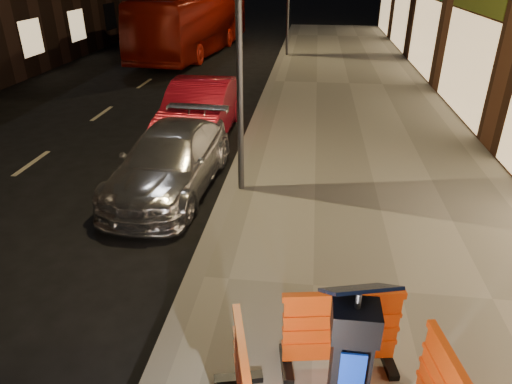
# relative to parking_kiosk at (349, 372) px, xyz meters

# --- Properties ---
(ground_plane) EXTENTS (120.00, 120.00, 0.00)m
(ground_plane) POSITION_rel_parking_kiosk_xyz_m (-2.05, 2.37, -1.09)
(ground_plane) COLOR black
(ground_plane) RESTS_ON ground
(sidewalk) EXTENTS (6.00, 60.00, 0.15)m
(sidewalk) POSITION_rel_parking_kiosk_xyz_m (0.95, 2.37, -1.01)
(sidewalk) COLOR gray
(sidewalk) RESTS_ON ground
(kerb) EXTENTS (0.30, 60.00, 0.15)m
(kerb) POSITION_rel_parking_kiosk_xyz_m (-2.05, 2.37, -1.01)
(kerb) COLOR slate
(kerb) RESTS_ON ground
(parking_kiosk) EXTENTS (0.71, 0.71, 1.88)m
(parking_kiosk) POSITION_rel_parking_kiosk_xyz_m (0.00, 0.00, 0.00)
(parking_kiosk) COLOR black
(parking_kiosk) RESTS_ON sidewalk
(barrier_back) EXTENTS (1.42, 0.77, 1.05)m
(barrier_back) POSITION_rel_parking_kiosk_xyz_m (0.00, 0.95, -0.41)
(barrier_back) COLOR #ED4D10
(barrier_back) RESTS_ON sidewalk
(car_silver) EXTENTS (2.03, 4.48, 1.27)m
(car_silver) POSITION_rel_parking_kiosk_xyz_m (-3.30, 5.50, -1.09)
(car_silver) COLOR silver
(car_silver) RESTS_ON ground
(car_red) EXTENTS (1.60, 4.53, 1.49)m
(car_red) POSITION_rel_parking_kiosk_xyz_m (-3.42, 8.72, -1.09)
(car_red) COLOR maroon
(car_red) RESTS_ON ground
(bus_doubledecker) EXTENTS (3.68, 11.41, 3.12)m
(bus_doubledecker) POSITION_rel_parking_kiosk_xyz_m (-6.62, 21.13, -1.09)
(bus_doubledecker) COLOR #931006
(bus_doubledecker) RESTS_ON ground
(street_lamp_mid) EXTENTS (0.12, 0.12, 6.00)m
(street_lamp_mid) POSITION_rel_parking_kiosk_xyz_m (-1.80, 5.37, 2.06)
(street_lamp_mid) COLOR #3F3F44
(street_lamp_mid) RESTS_ON sidewalk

